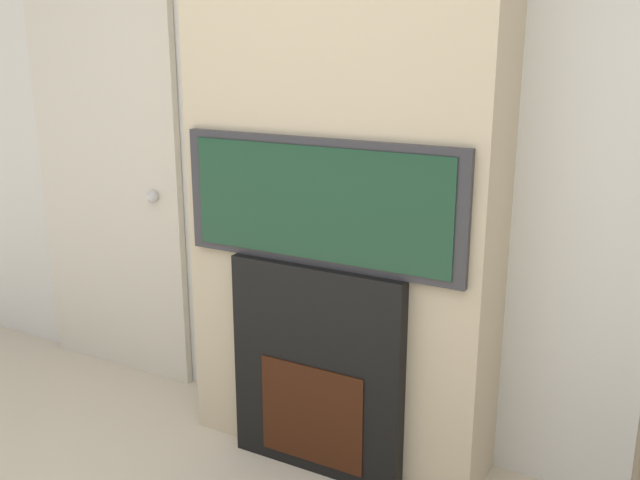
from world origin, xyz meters
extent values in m
cube|color=silver|center=(0.00, 2.03, 1.35)|extent=(6.00, 0.06, 2.70)
cube|color=#BCAD8E|center=(0.00, 1.83, 1.35)|extent=(1.27, 0.34, 2.70)
cube|color=black|center=(0.00, 1.66, 0.43)|extent=(0.74, 0.14, 0.87)
cube|color=#33160A|center=(0.00, 1.59, 0.26)|extent=(0.46, 0.01, 0.42)
cube|color=#2D2D33|center=(0.00, 1.66, 1.11)|extent=(1.17, 0.06, 0.49)
cube|color=#143823|center=(0.00, 1.63, 1.11)|extent=(1.07, 0.01, 0.43)
cube|color=beige|center=(-1.41, 1.98, 1.01)|extent=(0.94, 0.04, 2.02)
sphere|color=silver|center=(-1.08, 1.94, 0.97)|extent=(0.06, 0.06, 0.06)
camera|label=1|loc=(1.27, -0.61, 1.69)|focal=40.00mm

